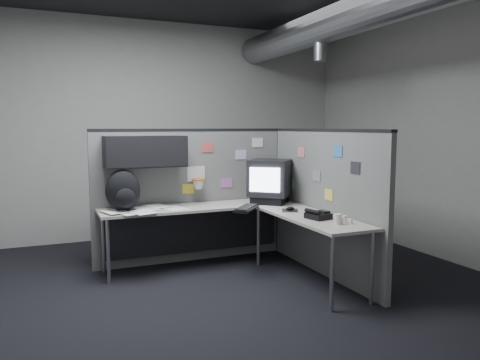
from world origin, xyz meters
name	(u,v)px	position (x,y,z in m)	size (l,w,h in m)	color
room	(291,82)	(0.56, 0.00, 2.10)	(5.62, 5.62, 3.22)	black
partition_back	(181,182)	(-0.25, 1.23, 1.00)	(2.44, 0.42, 1.63)	slate
partition_right	(323,202)	(1.10, 0.22, 0.82)	(0.07, 2.23, 1.63)	slate
desk	(228,218)	(0.15, 0.70, 0.61)	(2.31, 2.11, 0.73)	#ACA59B
monitor	(270,181)	(0.76, 0.87, 1.00)	(0.65, 0.65, 0.53)	black
keyboard	(246,208)	(0.30, 0.52, 0.75)	(0.42, 0.45, 0.04)	black
mouse	(290,209)	(0.72, 0.29, 0.75)	(0.25, 0.27, 0.05)	black
phone	(318,215)	(0.76, -0.22, 0.77)	(0.23, 0.25, 0.10)	black
bottles	(343,219)	(0.88, -0.49, 0.76)	(0.13, 0.17, 0.08)	silver
cup	(338,219)	(0.79, -0.53, 0.78)	(0.07, 0.07, 0.10)	silver
papers	(144,210)	(-0.76, 0.92, 0.74)	(0.97, 0.70, 0.02)	white
backpack	(123,191)	(-0.98, 0.96, 0.95)	(0.45, 0.44, 0.46)	black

